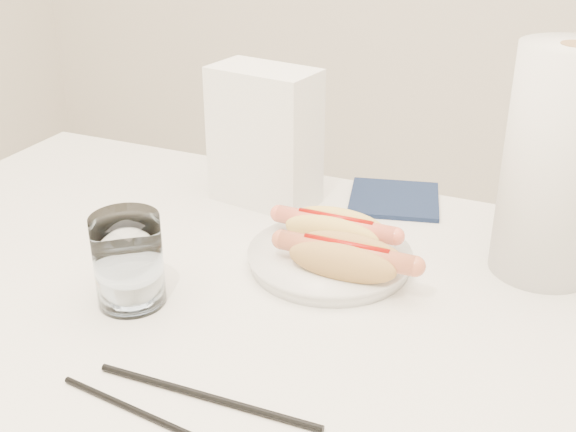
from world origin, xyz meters
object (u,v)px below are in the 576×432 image
at_px(table, 247,345).
at_px(hotdog_right, 346,258).
at_px(paper_towel_roll, 557,165).
at_px(plate, 330,260).
at_px(water_glass, 128,260).
at_px(napkin_box, 265,137).
at_px(hotdog_left, 335,229).

distance_m(table, hotdog_right, 0.16).
relative_size(table, hotdog_right, 7.05).
relative_size(hotdog_right, paper_towel_roll, 0.59).
xyz_separation_m(plate, water_glass, (-0.18, -0.17, 0.05)).
distance_m(water_glass, napkin_box, 0.33).
bearing_deg(water_glass, napkin_box, 86.22).
bearing_deg(hotdog_left, paper_towel_roll, 15.83).
distance_m(water_glass, paper_towel_roll, 0.52).
relative_size(hotdog_right, napkin_box, 0.82).
bearing_deg(table, napkin_box, 110.76).
bearing_deg(napkin_box, water_glass, -84.93).
bearing_deg(water_glass, plate, 43.52).
height_order(table, hotdog_left, hotdog_left).
bearing_deg(napkin_box, table, -60.40).
bearing_deg(plate, hotdog_left, 98.21).
height_order(hotdog_left, paper_towel_roll, paper_towel_roll).
relative_size(plate, paper_towel_roll, 0.71).
xyz_separation_m(table, paper_towel_roll, (0.31, 0.22, 0.20)).
relative_size(napkin_box, paper_towel_roll, 0.72).
bearing_deg(napkin_box, hotdog_left, -28.18).
distance_m(napkin_box, paper_towel_roll, 0.42).
height_order(table, water_glass, water_glass).
xyz_separation_m(plate, napkin_box, (-0.16, 0.15, 0.09)).
bearing_deg(table, water_glass, -158.04).
distance_m(plate, water_glass, 0.26).
height_order(water_glass, paper_towel_roll, paper_towel_roll).
height_order(plate, napkin_box, napkin_box).
height_order(plate, hotdog_left, hotdog_left).
distance_m(table, hotdog_left, 0.19).
xyz_separation_m(hotdog_right, water_glass, (-0.22, -0.14, 0.02)).
bearing_deg(hotdog_right, table, -137.91).
distance_m(plate, hotdog_left, 0.04).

